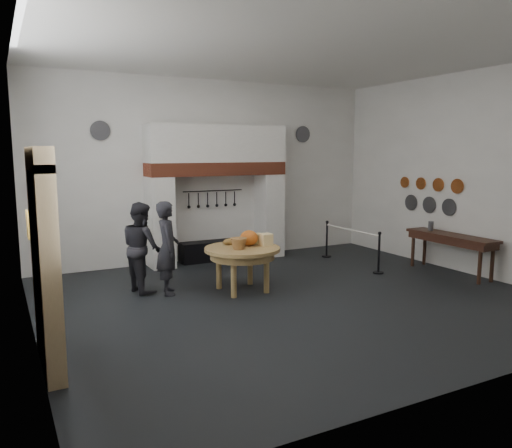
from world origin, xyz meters
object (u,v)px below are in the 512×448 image
iron_range (217,250)px  side_table (451,236)px  work_table (242,249)px  visitor_near (168,248)px  visitor_far (142,247)px  barrier_post_near (379,254)px  barrier_post_far (327,240)px

iron_range → side_table: 5.58m
iron_range → work_table: size_ratio=1.28×
iron_range → visitor_near: bearing=-130.9°
iron_range → visitor_far: size_ratio=1.07×
iron_range → barrier_post_near: 4.02m
barrier_post_far → work_table: bearing=-151.2°
visitor_near → barrier_post_far: (4.71, 1.35, -0.45)m
side_table → barrier_post_far: (-1.41, 2.76, -0.42)m
iron_range → barrier_post_near: size_ratio=2.11×
iron_range → side_table: side_table is taller
barrier_post_near → visitor_far: bearing=168.4°
visitor_far → side_table: visitor_far is taller
visitor_near → barrier_post_near: bearing=-86.4°
work_table → side_table: 4.85m
work_table → barrier_post_far: bearing=28.8°
visitor_far → side_table: bearing=-116.9°
work_table → side_table: side_table is taller
visitor_far → barrier_post_far: (5.11, 0.95, -0.44)m
work_table → barrier_post_near: bearing=-2.7°
side_table → barrier_post_far: same height
visitor_near → side_table: (6.12, -1.41, -0.03)m
visitor_far → iron_range: bearing=-62.8°
iron_range → work_table: 2.96m
visitor_near → side_table: size_ratio=0.82×
visitor_near → side_table: visitor_near is taller
work_table → visitor_near: visitor_near is taller
barrier_post_far → visitor_near: bearing=-164.0°
barrier_post_near → visitor_near: bearing=172.2°
visitor_far → barrier_post_near: 5.24m
work_table → side_table: size_ratio=0.68×
visitor_near → barrier_post_far: size_ratio=2.01×
side_table → barrier_post_near: same height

